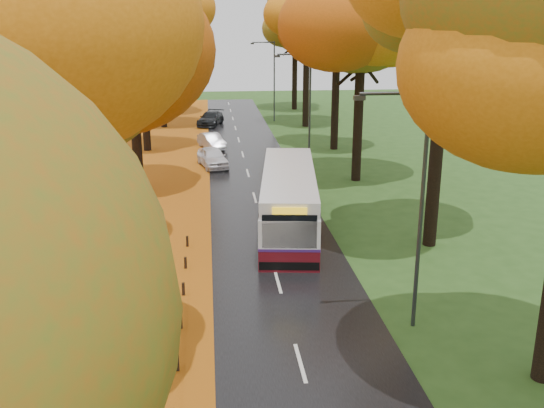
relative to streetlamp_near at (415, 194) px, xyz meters
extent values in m
cube|color=black|center=(-3.95, 17.00, -4.69)|extent=(6.50, 90.00, 0.04)
cube|color=silver|center=(-3.95, 17.00, -4.67)|extent=(0.12, 90.00, 0.01)
cube|color=#914D0D|center=(-12.95, 17.00, -4.70)|extent=(12.00, 90.00, 0.02)
cube|color=#B65B12|center=(-7.00, 17.00, -4.67)|extent=(0.90, 90.00, 0.01)
cylinder|color=black|center=(-10.85, -2.50, -0.43)|extent=(0.60, 0.60, 8.58)
ellipsoid|color=orange|center=(-10.85, -2.50, 4.93)|extent=(9.20, 9.20, 7.18)
cylinder|color=black|center=(-11.45, 8.50, -0.14)|extent=(0.60, 0.60, 9.15)
ellipsoid|color=orange|center=(-11.45, 8.50, 5.58)|extent=(8.00, 8.00, 6.24)
cylinder|color=black|center=(-10.85, 18.50, -0.71)|extent=(0.60, 0.60, 8.00)
ellipsoid|color=orange|center=(-10.85, 18.50, 4.29)|extent=(9.20, 9.20, 7.18)
cylinder|color=black|center=(-11.45, 30.50, -0.43)|extent=(0.60, 0.60, 8.58)
ellipsoid|color=orange|center=(-11.45, 30.50, 4.93)|extent=(8.00, 8.00, 6.24)
cylinder|color=black|center=(-10.85, 41.50, -0.14)|extent=(0.60, 0.60, 9.15)
ellipsoid|color=orange|center=(-10.85, 41.50, 5.58)|extent=(9.20, 9.20, 7.18)
cylinder|color=black|center=(-11.45, 51.50, -0.71)|extent=(0.60, 0.60, 8.00)
ellipsoid|color=orange|center=(-11.45, 51.50, 4.29)|extent=(8.00, 8.00, 6.24)
cylinder|color=black|center=(3.55, 7.50, -0.11)|extent=(0.60, 0.60, 9.22)
ellipsoid|color=#C3530E|center=(3.55, 7.50, 5.65)|extent=(8.20, 8.20, 6.40)
cylinder|color=black|center=(2.95, 19.50, -0.62)|extent=(0.60, 0.60, 8.19)
ellipsoid|color=#C3530E|center=(2.95, 19.50, 4.50)|extent=(9.20, 9.20, 7.18)
cylinder|color=black|center=(3.55, 29.50, -0.36)|extent=(0.60, 0.60, 8.70)
ellipsoid|color=#C3530E|center=(3.55, 29.50, 5.08)|extent=(8.20, 8.20, 6.40)
cylinder|color=black|center=(2.95, 40.50, -0.11)|extent=(0.60, 0.60, 9.22)
ellipsoid|color=#C3530E|center=(2.95, 40.50, 5.65)|extent=(9.20, 9.20, 7.18)
cylinder|color=black|center=(3.55, 52.50, -0.62)|extent=(0.60, 0.60, 8.19)
ellipsoid|color=#C3530E|center=(3.55, 52.50, 4.50)|extent=(8.20, 8.20, 6.40)
cube|color=black|center=(-7.65, -2.00, -4.45)|extent=(0.11, 0.11, 0.52)
cube|color=black|center=(-7.65, 0.60, -4.45)|extent=(0.11, 0.11, 0.52)
cube|color=black|center=(-7.65, 3.20, -4.45)|extent=(0.11, 0.11, 0.52)
cube|color=black|center=(-7.65, 5.80, -4.45)|extent=(0.11, 0.11, 0.52)
cube|color=black|center=(-7.65, 8.40, -4.45)|extent=(0.11, 0.11, 0.52)
cylinder|color=#333538|center=(0.25, 0.00, -0.71)|extent=(0.14, 0.14, 8.00)
cylinder|color=#333538|center=(-0.85, 0.00, 3.19)|extent=(2.20, 0.11, 0.11)
cube|color=#333538|center=(-1.95, 0.00, 3.07)|extent=(0.35, 0.18, 0.14)
cylinder|color=#333538|center=(0.25, 22.00, -0.71)|extent=(0.14, 0.14, 8.00)
cylinder|color=#333538|center=(-0.85, 22.00, 3.19)|extent=(2.20, 0.11, 0.11)
cube|color=#333538|center=(-1.95, 22.00, 3.07)|extent=(0.35, 0.18, 0.14)
cylinder|color=#333538|center=(0.25, 44.00, -0.71)|extent=(0.14, 0.14, 8.00)
cylinder|color=#333538|center=(-0.85, 44.00, 3.19)|extent=(2.20, 0.11, 0.11)
cube|color=#333538|center=(-1.95, 44.00, 3.07)|extent=(0.35, 0.18, 0.14)
cube|color=#520C14|center=(-2.68, 10.39, -4.22)|extent=(3.93, 11.42, 0.92)
cube|color=silver|center=(-2.68, 10.39, -3.10)|extent=(3.93, 11.42, 1.32)
cube|color=silver|center=(-2.68, 10.39, -2.08)|extent=(3.85, 11.19, 0.71)
cube|color=#391B5E|center=(-2.68, 10.39, -3.71)|extent=(3.95, 11.44, 0.12)
cube|color=black|center=(-2.68, 10.39, -2.69)|extent=(3.84, 10.53, 0.86)
cube|color=black|center=(-3.38, 4.87, -2.89)|extent=(2.23, 0.34, 1.42)
cube|color=yellow|center=(-3.38, 4.87, -2.01)|extent=(1.39, 0.24, 0.28)
cube|color=black|center=(-3.38, 4.89, -4.39)|extent=(2.49, 0.43, 0.36)
cylinder|color=black|center=(-4.30, 6.76, -4.16)|extent=(0.41, 1.04, 1.02)
cylinder|color=black|center=(-2.02, 6.48, -4.16)|extent=(0.41, 1.04, 1.02)
cylinder|color=black|center=(-3.40, 13.87, -4.16)|extent=(0.41, 1.04, 1.02)
cylinder|color=black|center=(-1.12, 13.58, -4.16)|extent=(0.41, 1.04, 1.02)
imported|color=white|center=(-6.30, 24.11, -3.98)|extent=(2.52, 4.32, 1.38)
imported|color=#A5A7AD|center=(-6.30, 30.49, -4.06)|extent=(2.46, 3.95, 1.23)
imported|color=black|center=(-6.30, 41.89, -4.01)|extent=(3.04, 4.93, 1.33)
camera|label=1|loc=(-6.50, -18.03, 5.32)|focal=40.00mm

